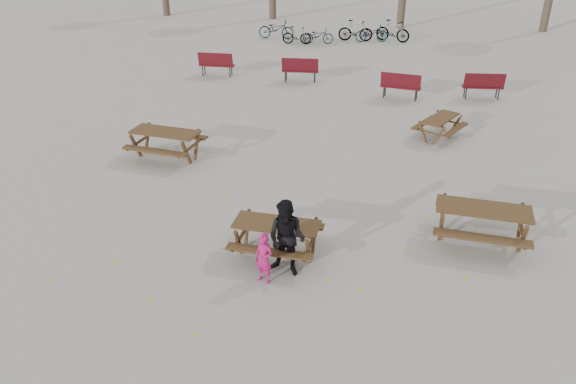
% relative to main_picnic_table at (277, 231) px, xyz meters
% --- Properties ---
extents(ground, '(80.00, 80.00, 0.00)m').
position_rel_main_picnic_table_xyz_m(ground, '(0.00, 0.00, -0.59)').
color(ground, gray).
rests_on(ground, ground).
extents(main_picnic_table, '(1.80, 1.45, 0.78)m').
position_rel_main_picnic_table_xyz_m(main_picnic_table, '(0.00, 0.00, 0.00)').
color(main_picnic_table, '#362313').
rests_on(main_picnic_table, ground).
extents(food_tray, '(0.18, 0.11, 0.03)m').
position_rel_main_picnic_table_xyz_m(food_tray, '(0.26, -0.17, 0.21)').
color(food_tray, white).
rests_on(food_tray, main_picnic_table).
extents(bread_roll, '(0.14, 0.06, 0.05)m').
position_rel_main_picnic_table_xyz_m(bread_roll, '(0.26, -0.17, 0.25)').
color(bread_roll, tan).
rests_on(bread_roll, food_tray).
extents(soda_bottle, '(0.07, 0.07, 0.17)m').
position_rel_main_picnic_table_xyz_m(soda_bottle, '(0.06, -0.15, 0.26)').
color(soda_bottle, silver).
rests_on(soda_bottle, main_picnic_table).
extents(child, '(0.46, 0.38, 1.08)m').
position_rel_main_picnic_table_xyz_m(child, '(-0.00, -0.98, -0.05)').
color(child, '#BC1767').
rests_on(child, ground).
extents(adult, '(0.89, 0.74, 1.64)m').
position_rel_main_picnic_table_xyz_m(adult, '(0.37, -0.60, 0.24)').
color(adult, black).
rests_on(adult, ground).
extents(picnic_table_east, '(2.06, 1.68, 0.86)m').
position_rel_main_picnic_table_xyz_m(picnic_table_east, '(4.23, 1.54, -0.15)').
color(picnic_table_east, '#362313').
rests_on(picnic_table_east, ground).
extents(picnic_table_north, '(2.07, 1.72, 0.84)m').
position_rel_main_picnic_table_xyz_m(picnic_table_north, '(-4.41, 4.10, -0.16)').
color(picnic_table_north, '#362313').
rests_on(picnic_table_north, ground).
extents(picnic_table_far, '(1.79, 1.94, 0.67)m').
position_rel_main_picnic_table_xyz_m(picnic_table_far, '(3.32, 7.63, -0.25)').
color(picnic_table_far, '#362313').
rests_on(picnic_table_far, ground).
extents(park_bench_row, '(12.43, 1.94, 1.03)m').
position_rel_main_picnic_table_xyz_m(park_bench_row, '(-0.39, 12.13, -0.07)').
color(park_bench_row, '#5C121A').
rests_on(park_bench_row, ground).
extents(bicycle_row, '(8.11, 2.57, 1.11)m').
position_rel_main_picnic_table_xyz_m(bicycle_row, '(-2.09, 20.24, -0.09)').
color(bicycle_row, black).
rests_on(bicycle_row, ground).
extents(fallen_leaves, '(11.00, 11.00, 0.01)m').
position_rel_main_picnic_table_xyz_m(fallen_leaves, '(0.50, 2.50, -0.58)').
color(fallen_leaves, gold).
rests_on(fallen_leaves, ground).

